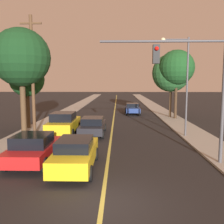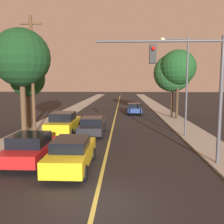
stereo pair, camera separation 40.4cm
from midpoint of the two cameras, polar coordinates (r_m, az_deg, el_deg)
The scene contains 16 objects.
ground_plane at distance 9.13m, azimuth -3.62°, elevation -20.17°, with size 200.00×200.00×0.00m, color black.
road_surface at distance 44.30m, azimuth 0.50°, elevation 1.46°, with size 10.58×80.00×0.01m.
sidewalk_left at distance 44.88m, azimuth -7.88°, elevation 1.53°, with size 2.50×80.00×0.12m.
sidewalk_right at distance 44.66m, azimuth 8.92°, elevation 1.49°, with size 2.50×80.00×0.12m.
car_near_lane_front at distance 12.15m, azimuth -9.29°, elevation -9.29°, with size 1.88×4.61×1.53m.
car_near_lane_second at distance 19.87m, azimuth -5.00°, elevation -3.10°, with size 1.95×4.63×1.40m.
car_outer_lane_front at distance 13.62m, azimuth -18.30°, elevation -7.82°, with size 2.08×4.34×1.52m.
car_outer_lane_second at distance 20.32m, azimuth -11.52°, elevation -2.52°, with size 2.06×4.83×1.77m.
car_far_oncoming at distance 32.59m, azimuth 4.34°, elevation 0.82°, with size 1.88×4.14×1.42m.
traffic_signal_mast at distance 12.81m, azimuth 17.32°, elevation 7.80°, with size 6.14×0.42×6.23m.
streetlamp_right at distance 19.25m, azimuth 14.86°, elevation 8.55°, with size 2.10×0.36×7.27m.
utility_pole_left at distance 19.85m, azimuth -18.26°, elevation 8.21°, with size 1.60×0.24×8.91m.
tree_left_near at distance 20.37m, azimuth -20.60°, elevation 11.52°, with size 4.36×4.36×8.06m.
tree_left_far at distance 23.23m, azimuth -19.38°, elevation 7.01°, with size 3.04×3.04×5.81m.
tree_right_near at distance 28.61m, azimuth 14.16°, elevation 9.78°, with size 3.87×3.87×7.56m.
tree_right_far at distance 29.64m, azimuth 12.97°, elevation 8.68°, with size 4.35×4.35×7.26m.
Camera 1 is at (0.55, -8.11, 4.14)m, focal length 40.00 mm.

